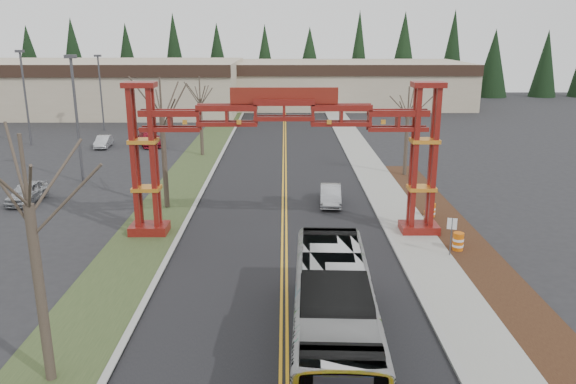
{
  "coord_description": "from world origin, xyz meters",
  "views": [
    {
      "loc": [
        0.05,
        -13.42,
        11.51
      ],
      "look_at": [
        0.19,
        13.54,
        3.85
      ],
      "focal_mm": 35.0,
      "sensor_mm": 36.0,
      "label": 1
    }
  ],
  "objects_px": {
    "bare_tree_median_far": "(200,99)",
    "barrel_mid": "(428,219)",
    "street_sign": "(452,230)",
    "bare_tree_right_far": "(408,113)",
    "silver_sedan": "(331,195)",
    "light_pole_near": "(76,110)",
    "parked_car_mid_a": "(150,139)",
    "barrel_north": "(431,211)",
    "parked_car_near_a": "(27,192)",
    "light_pole_mid": "(25,91)",
    "parked_car_far_a": "(104,142)",
    "transit_bus": "(333,315)",
    "retail_building_west": "(85,86)",
    "light_pole_far": "(100,87)",
    "bare_tree_median_near": "(29,206)",
    "gateway_arch": "(284,134)",
    "retail_building_east": "(346,83)",
    "bare_tree_median_mid": "(162,113)",
    "barrel_south": "(458,242)"
  },
  "relations": [
    {
      "from": "parked_car_far_a",
      "to": "bare_tree_median_near",
      "type": "bearing_deg",
      "value": -79.36
    },
    {
      "from": "light_pole_mid",
      "to": "light_pole_far",
      "type": "relative_size",
      "value": 1.09
    },
    {
      "from": "street_sign",
      "to": "bare_tree_right_far",
      "type": "bearing_deg",
      "value": 86.05
    },
    {
      "from": "gateway_arch",
      "to": "parked_car_near_a",
      "type": "xyz_separation_m",
      "value": [
        -18.12,
        6.57,
        -5.26
      ]
    },
    {
      "from": "bare_tree_median_far",
      "to": "barrel_north",
      "type": "relative_size",
      "value": 7.71
    },
    {
      "from": "barrel_south",
      "to": "silver_sedan",
      "type": "bearing_deg",
      "value": 125.06
    },
    {
      "from": "parked_car_far_a",
      "to": "bare_tree_median_near",
      "type": "relative_size",
      "value": 0.43
    },
    {
      "from": "transit_bus",
      "to": "parked_car_far_a",
      "type": "relative_size",
      "value": 3.2
    },
    {
      "from": "silver_sedan",
      "to": "retail_building_west",
      "type": "bearing_deg",
      "value": 128.08
    },
    {
      "from": "barrel_north",
      "to": "light_pole_far",
      "type": "bearing_deg",
      "value": 133.06
    },
    {
      "from": "bare_tree_median_far",
      "to": "barrel_mid",
      "type": "distance_m",
      "value": 27.29
    },
    {
      "from": "barrel_mid",
      "to": "transit_bus",
      "type": "bearing_deg",
      "value": -116.2
    },
    {
      "from": "silver_sedan",
      "to": "light_pole_far",
      "type": "height_order",
      "value": "light_pole_far"
    },
    {
      "from": "transit_bus",
      "to": "bare_tree_median_far",
      "type": "bearing_deg",
      "value": 108.02
    },
    {
      "from": "light_pole_near",
      "to": "barrel_mid",
      "type": "distance_m",
      "value": 27.68
    },
    {
      "from": "gateway_arch",
      "to": "bare_tree_median_near",
      "type": "distance_m",
      "value": 16.64
    },
    {
      "from": "bare_tree_right_far",
      "to": "barrel_north",
      "type": "height_order",
      "value": "bare_tree_right_far"
    },
    {
      "from": "parked_car_mid_a",
      "to": "barrel_north",
      "type": "distance_m",
      "value": 34.01
    },
    {
      "from": "parked_car_mid_a",
      "to": "light_pole_far",
      "type": "distance_m",
      "value": 12.9
    },
    {
      "from": "parked_car_far_a",
      "to": "light_pole_near",
      "type": "bearing_deg",
      "value": -83.33
    },
    {
      "from": "parked_car_mid_a",
      "to": "retail_building_west",
      "type": "bearing_deg",
      "value": 96.98
    },
    {
      "from": "barrel_south",
      "to": "bare_tree_median_near",
      "type": "bearing_deg",
      "value": -146.29
    },
    {
      "from": "silver_sedan",
      "to": "parked_car_near_a",
      "type": "distance_m",
      "value": 21.34
    },
    {
      "from": "silver_sedan",
      "to": "light_pole_near",
      "type": "relative_size",
      "value": 0.41
    },
    {
      "from": "bare_tree_median_mid",
      "to": "light_pole_far",
      "type": "bearing_deg",
      "value": 114.07
    },
    {
      "from": "retail_building_east",
      "to": "bare_tree_right_far",
      "type": "height_order",
      "value": "bare_tree_right_far"
    },
    {
      "from": "parked_car_far_a",
      "to": "transit_bus",
      "type": "bearing_deg",
      "value": -66.52
    },
    {
      "from": "parked_car_near_a",
      "to": "bare_tree_right_far",
      "type": "height_order",
      "value": "bare_tree_right_far"
    },
    {
      "from": "parked_car_near_a",
      "to": "parked_car_mid_a",
      "type": "xyz_separation_m",
      "value": [
        3.82,
        20.63,
        0.01
      ]
    },
    {
      "from": "retail_building_east",
      "to": "barrel_mid",
      "type": "bearing_deg",
      "value": -91.11
    },
    {
      "from": "parked_car_far_a",
      "to": "bare_tree_median_far",
      "type": "height_order",
      "value": "bare_tree_median_far"
    },
    {
      "from": "street_sign",
      "to": "parked_car_near_a",
      "type": "bearing_deg",
      "value": 159.01
    },
    {
      "from": "gateway_arch",
      "to": "light_pole_near",
      "type": "distance_m",
      "value": 20.1
    },
    {
      "from": "bare_tree_median_mid",
      "to": "light_pole_mid",
      "type": "height_order",
      "value": "light_pole_mid"
    },
    {
      "from": "light_pole_near",
      "to": "barrel_north",
      "type": "xyz_separation_m",
      "value": [
        25.55,
        -9.17,
        -5.25
      ]
    },
    {
      "from": "bare_tree_median_far",
      "to": "bare_tree_right_far",
      "type": "height_order",
      "value": "bare_tree_median_far"
    },
    {
      "from": "parked_car_far_a",
      "to": "barrel_mid",
      "type": "distance_m",
      "value": 37.27
    },
    {
      "from": "silver_sedan",
      "to": "light_pole_mid",
      "type": "bearing_deg",
      "value": 147.81
    },
    {
      "from": "silver_sedan",
      "to": "bare_tree_right_far",
      "type": "distance_m",
      "value": 11.45
    },
    {
      "from": "retail_building_east",
      "to": "bare_tree_right_far",
      "type": "xyz_separation_m",
      "value": [
        -0.0,
        -48.04,
        1.78
      ]
    },
    {
      "from": "transit_bus",
      "to": "light_pole_near",
      "type": "relative_size",
      "value": 1.19
    },
    {
      "from": "parked_car_near_a",
      "to": "light_pole_mid",
      "type": "height_order",
      "value": "light_pole_mid"
    },
    {
      "from": "gateway_arch",
      "to": "retail_building_east",
      "type": "distance_m",
      "value": 62.8
    },
    {
      "from": "light_pole_far",
      "to": "parked_car_near_a",
      "type": "bearing_deg",
      "value": -82.59
    },
    {
      "from": "parked_car_far_a",
      "to": "bare_tree_median_mid",
      "type": "bearing_deg",
      "value": -66.98
    },
    {
      "from": "bare_tree_right_far",
      "to": "light_pole_far",
      "type": "distance_m",
      "value": 39.19
    },
    {
      "from": "parked_car_near_a",
      "to": "bare_tree_median_mid",
      "type": "relative_size",
      "value": 0.48
    },
    {
      "from": "bare_tree_median_mid",
      "to": "light_pole_far",
      "type": "distance_m",
      "value": 34.38
    },
    {
      "from": "parked_car_mid_a",
      "to": "retail_building_east",
      "type": "bearing_deg",
      "value": 31.61
    },
    {
      "from": "retail_building_west",
      "to": "transit_bus",
      "type": "xyz_separation_m",
      "value": [
        31.8,
        -67.05,
        -2.11
      ]
    }
  ]
}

